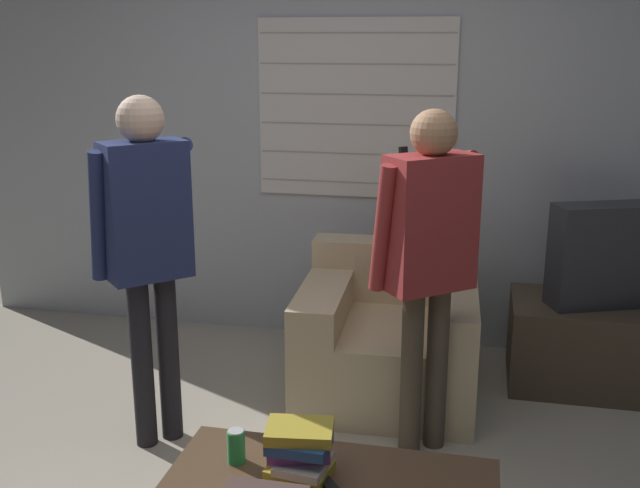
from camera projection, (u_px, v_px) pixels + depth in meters
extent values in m
cube|color=#ADB2B7|center=(360.00, 140.00, 4.57)|extent=(5.20, 0.06, 2.55)
cube|color=silver|center=(355.00, 109.00, 4.49)|extent=(1.19, 0.02, 1.06)
cube|color=#A4A099|center=(354.00, 182.00, 4.59)|extent=(1.17, 0.00, 0.01)
cube|color=#A4A099|center=(354.00, 154.00, 4.55)|extent=(1.17, 0.00, 0.01)
cube|color=#A4A099|center=(355.00, 124.00, 4.50)|extent=(1.17, 0.00, 0.01)
cube|color=#A4A099|center=(355.00, 94.00, 4.45)|extent=(1.17, 0.00, 0.01)
cube|color=#A4A099|center=(356.00, 64.00, 4.41)|extent=(1.17, 0.00, 0.01)
cube|color=#A4A099|center=(356.00, 33.00, 4.36)|extent=(1.17, 0.00, 0.01)
cube|color=#C6B289|center=(387.00, 358.00, 4.03)|extent=(0.96, 0.95, 0.42)
cube|color=#C6B289|center=(394.00, 270.00, 4.26)|extent=(0.93, 0.24, 0.35)
cube|color=#C6B289|center=(454.00, 308.00, 3.89)|extent=(0.28, 0.93, 0.19)
cube|color=#C6B289|center=(325.00, 300.00, 4.00)|extent=(0.28, 0.93, 0.19)
cylinder|color=brown|center=(209.00, 480.00, 2.98)|extent=(0.04, 0.04, 0.35)
cube|color=#4C3D2D|center=(603.00, 345.00, 4.12)|extent=(1.01, 0.56, 0.48)
cube|color=#2D2D33|center=(613.00, 255.00, 3.98)|extent=(0.69, 0.43, 0.56)
cube|color=navy|center=(603.00, 250.00, 4.08)|extent=(0.54, 0.22, 0.46)
cylinder|color=black|center=(142.00, 364.00, 3.48)|extent=(0.10, 0.10, 0.83)
cylinder|color=black|center=(169.00, 358.00, 3.54)|extent=(0.10, 0.10, 0.83)
cube|color=navy|center=(146.00, 211.00, 3.32)|extent=(0.40, 0.40, 0.62)
sphere|color=beige|center=(140.00, 119.00, 3.21)|extent=(0.21, 0.21, 0.21)
cylinder|color=navy|center=(98.00, 217.00, 3.25)|extent=(0.16, 0.16, 0.59)
cylinder|color=navy|center=(165.00, 163.00, 3.60)|extent=(0.45, 0.45, 0.31)
cube|color=white|center=(147.00, 180.00, 3.85)|extent=(0.08, 0.08, 0.13)
cylinder|color=#4C4233|center=(411.00, 373.00, 3.41)|extent=(0.10, 0.10, 0.80)
cylinder|color=#4C4233|center=(437.00, 367.00, 3.47)|extent=(0.10, 0.10, 0.80)
cube|color=maroon|center=(430.00, 223.00, 3.26)|extent=(0.43, 0.40, 0.60)
sphere|color=#A87A56|center=(434.00, 133.00, 3.15)|extent=(0.20, 0.20, 0.20)
cylinder|color=maroon|center=(382.00, 229.00, 3.20)|extent=(0.15, 0.16, 0.57)
cylinder|color=maroon|center=(436.00, 159.00, 3.53)|extent=(0.41, 0.49, 0.15)
cube|color=black|center=(404.00, 160.00, 3.78)|extent=(0.06, 0.06, 0.13)
cube|color=gold|center=(299.00, 471.00, 2.62)|extent=(0.23, 0.19, 0.04)
cube|color=beige|center=(303.00, 464.00, 2.60)|extent=(0.19, 0.20, 0.03)
cube|color=#75387F|center=(298.00, 451.00, 2.62)|extent=(0.24, 0.18, 0.04)
cube|color=#284C89|center=(299.00, 444.00, 2.59)|extent=(0.22, 0.16, 0.04)
cube|color=gold|center=(300.00, 431.00, 2.60)|extent=(0.25, 0.20, 0.04)
cylinder|color=#238E47|center=(236.00, 447.00, 2.70)|extent=(0.07, 0.07, 0.12)
cylinder|color=silver|center=(236.00, 431.00, 2.68)|extent=(0.06, 0.06, 0.00)
cube|color=black|center=(329.00, 486.00, 2.55)|extent=(0.11, 0.13, 0.02)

